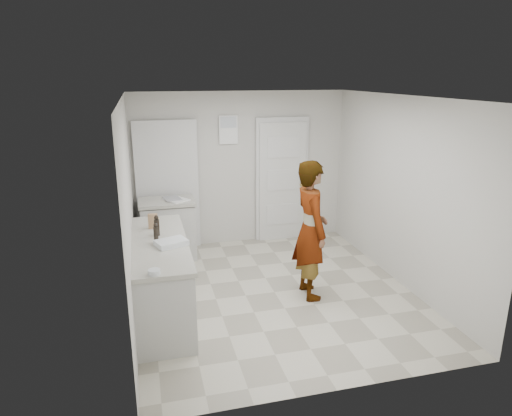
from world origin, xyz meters
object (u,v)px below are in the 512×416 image
object	(u,v)px
spice_jar	(157,221)
baking_dish	(171,243)
egg_bowl	(154,272)
cake_mix_box	(153,221)
person	(311,230)
oil_cruet_a	(157,226)
oil_cruet_b	(156,234)

from	to	relation	value
spice_jar	baking_dish	size ratio (longest dim) A/B	0.20
egg_bowl	spice_jar	bearing A→B (deg)	86.29
cake_mix_box	egg_bowl	size ratio (longest dim) A/B	1.56
person	spice_jar	size ratio (longest dim) A/B	22.53
oil_cruet_a	egg_bowl	bearing A→B (deg)	-94.08
person	oil_cruet_a	world-z (taller)	person
person	cake_mix_box	xyz separation A→B (m)	(-1.91, 0.43, 0.13)
person	cake_mix_box	distance (m)	1.96
oil_cruet_b	oil_cruet_a	bearing A→B (deg)	85.36
spice_jar	egg_bowl	bearing A→B (deg)	-93.71
person	egg_bowl	distance (m)	2.16
spice_jar	oil_cruet_a	world-z (taller)	oil_cruet_a
baking_dish	egg_bowl	world-z (taller)	baking_dish
oil_cruet_b	baking_dish	bearing A→B (deg)	-31.90
baking_dish	cake_mix_box	bearing A→B (deg)	105.24
cake_mix_box	oil_cruet_a	bearing A→B (deg)	-75.99
cake_mix_box	baking_dish	xyz separation A→B (m)	(0.17, -0.64, -0.07)
oil_cruet_b	person	bearing A→B (deg)	3.25
cake_mix_box	egg_bowl	world-z (taller)	cake_mix_box
spice_jar	baking_dish	xyz separation A→B (m)	(0.12, -0.81, -0.01)
spice_jar	egg_bowl	xyz separation A→B (m)	(-0.10, -1.54, -0.02)
cake_mix_box	spice_jar	xyz separation A→B (m)	(0.06, 0.17, -0.05)
oil_cruet_a	baking_dish	distance (m)	0.40
person	cake_mix_box	bearing A→B (deg)	77.61
spice_jar	egg_bowl	world-z (taller)	spice_jar
cake_mix_box	spice_jar	size ratio (longest dim) A/B	2.37
oil_cruet_b	cake_mix_box	bearing A→B (deg)	91.58
cake_mix_box	egg_bowl	distance (m)	1.37
oil_cruet_b	spice_jar	bearing A→B (deg)	86.52
oil_cruet_a	egg_bowl	distance (m)	1.10
person	oil_cruet_b	bearing A→B (deg)	93.58
person	egg_bowl	bearing A→B (deg)	116.08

